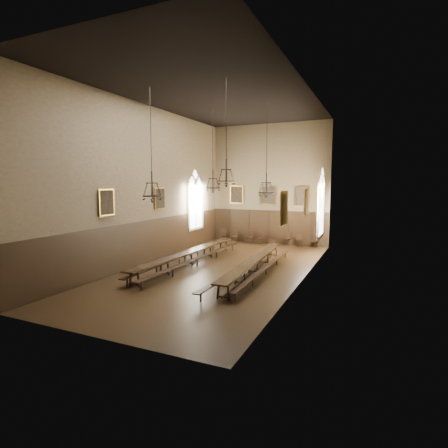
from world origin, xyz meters
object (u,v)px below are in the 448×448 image
Objects in this scene: table_right at (254,266)px; chair_7 at (314,244)px; chair_2 at (249,239)px; chandelier_front_right at (226,173)px; bench_right_inner at (244,268)px; chair_4 at (272,241)px; bench_left_outer at (179,259)px; table_left at (188,258)px; chair_5 at (287,242)px; chandelier_back_right at (266,187)px; chair_0 at (223,237)px; chair_6 at (299,243)px; chandelier_back_left at (213,183)px; bench_left_inner at (197,261)px; chandelier_front_left at (152,189)px; chair_3 at (259,240)px; chair_1 at (235,238)px.

chair_7 is at bearing 79.45° from table_right.
chandelier_front_right reaches higher than chair_2.
chair_2 is 1.00× the size of chair_7.
chair_4 reaches higher than bench_right_inner.
table_left is at bearing 4.03° from bench_left_outer.
chandelier_front_right is (0.08, -11.42, 4.76)m from chair_5.
chair_0 is at bearing 130.97° from chandelier_back_right.
chandelier_back_left is (-4.19, -5.79, 4.36)m from chair_6.
chair_6 reaches higher than bench_left_inner.
chandelier_front_left reaches higher than chair_0.
chair_3 is (2.01, 8.31, -0.02)m from bench_left_outer.
table_left is 8.42m from chair_0.
chair_5 is 7.65m from chandelier_back_right.
bench_left_outer is 1.00× the size of bench_right_inner.
chair_4 is 7.52m from chandelier_back_left.
chandelier_front_right is at bearing -113.60° from chair_6.
table_right is 1.90× the size of chandelier_back_right.
chandelier_back_left reaches higher than chair_0.
table_right is at bearing -1.99° from bench_left_outer.
chair_6 is (3.91, 0.02, -0.02)m from chair_2.
bench_right_inner is at bearing -71.82° from chair_0.
chair_7 is 0.19× the size of chandelier_back_right.
bench_left_outer is at bearing 99.06° from chandelier_front_left.
bench_left_outer is 8.55m from chair_3.
chandelier_front_left is at bearing -95.54° from chair_5.
table_right is at bearing -69.07° from chair_0.
chair_2 is at bearing 81.94° from bench_left_outer.
chair_1 is at bearing -13.26° from chair_0.
chandelier_front_left reaches higher than chair_2.
chandelier_back_right is (0.33, -6.44, 4.12)m from chair_5.
bench_right_inner is 10.70× the size of chair_7.
chair_0 is (-1.02, 8.31, 0.01)m from bench_left_outer.
chandelier_front_left is at bearing -82.53° from chair_1.
chair_4 reaches higher than table_left.
chair_3 is at bearing 111.36° from chandelier_back_right.
chair_1 is (-4.11, 8.71, -0.02)m from bench_right_inner.
chair_7 is at bearing -12.06° from chair_0.
table_left is 9.99m from chair_7.
bench_right_inner is at bearing -8.53° from bench_left_inner.
chair_7 is (3.12, 0.01, 0.01)m from chair_4.
chandelier_back_left is (-3.22, 2.98, 4.33)m from bench_right_inner.
chair_5 is (4.14, 0.12, 0.01)m from chair_1.
chandelier_front_left is (-0.63, -3.18, 4.03)m from bench_left_inner.
chair_7 is at bearing 5.49° from chair_1.
bench_left_outer is 8.86m from chair_4.
chandelier_front_right is at bearing -69.97° from chair_2.
chair_1 reaches higher than chair_6.
chair_3 reaches higher than bench_left_inner.
chair_0 is at bearing -175.91° from chair_1.
bench_left_inner is at bearing 135.73° from chandelier_front_right.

